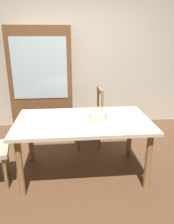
# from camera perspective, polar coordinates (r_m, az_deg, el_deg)

# --- Properties ---
(ground) EXTENTS (6.40, 6.40, 0.00)m
(ground) POSITION_cam_1_polar(r_m,az_deg,el_deg) (3.01, -0.98, -15.51)
(ground) COLOR brown
(back_wall) EXTENTS (6.40, 0.10, 2.60)m
(back_wall) POSITION_cam_1_polar(r_m,az_deg,el_deg) (4.35, -3.06, 13.58)
(back_wall) COLOR beige
(back_wall) RESTS_ON ground
(dining_table) EXTENTS (1.64, 0.96, 0.75)m
(dining_table) POSITION_cam_1_polar(r_m,az_deg,el_deg) (2.70, -1.06, -3.82)
(dining_table) COLOR beige
(dining_table) RESTS_ON ground
(birthday_cake) EXTENTS (0.28, 0.28, 0.18)m
(birthday_cake) POSITION_cam_1_polar(r_m,az_deg,el_deg) (2.61, 2.82, -1.26)
(birthday_cake) COLOR silver
(birthday_cake) RESTS_ON dining_table
(plate_near_celebrant) EXTENTS (0.22, 0.22, 0.01)m
(plate_near_celebrant) POSITION_cam_1_polar(r_m,az_deg,el_deg) (2.47, -11.20, -4.05)
(plate_near_celebrant) COLOR white
(plate_near_celebrant) RESTS_ON dining_table
(plate_far_side) EXTENTS (0.22, 0.22, 0.01)m
(plate_far_side) POSITION_cam_1_polar(r_m,az_deg,el_deg) (2.86, -3.05, -0.47)
(plate_far_side) COLOR white
(plate_far_side) RESTS_ON dining_table
(fork_near_celebrant) EXTENTS (0.18, 0.05, 0.01)m
(fork_near_celebrant) POSITION_cam_1_polar(r_m,az_deg,el_deg) (2.49, -14.87, -4.18)
(fork_near_celebrant) COLOR silver
(fork_near_celebrant) RESTS_ON dining_table
(fork_far_side) EXTENTS (0.18, 0.02, 0.01)m
(fork_far_side) POSITION_cam_1_polar(r_m,az_deg,el_deg) (2.86, -6.25, -0.60)
(fork_far_side) COLOR silver
(fork_far_side) RESTS_ON dining_table
(chair_spindle_back) EXTENTS (0.46, 0.46, 0.95)m
(chair_spindle_back) POSITION_cam_1_polar(r_m,az_deg,el_deg) (3.53, 0.65, -1.76)
(chair_spindle_back) COLOR tan
(chair_spindle_back) RESTS_ON ground
(china_cabinet) EXTENTS (1.10, 0.45, 1.90)m
(china_cabinet) POSITION_cam_1_polar(r_m,az_deg,el_deg) (4.13, -11.76, 8.06)
(china_cabinet) COLOR brown
(china_cabinet) RESTS_ON ground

